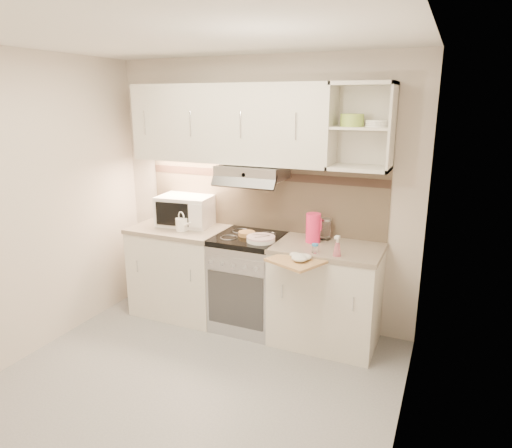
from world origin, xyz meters
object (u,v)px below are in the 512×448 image
electric_range (249,281)px  spray_bottle (337,247)px  pink_pitcher (313,228)px  watering_can (182,224)px  cutting_board (296,261)px  microwave (186,210)px  glass_jar (325,229)px  plate_stack (261,239)px

electric_range → spray_bottle: (0.88, -0.22, 0.52)m
pink_pitcher → spray_bottle: size_ratio=1.42×
watering_can → spray_bottle: watering_can is taller
spray_bottle → pink_pitcher: bearing=139.7°
electric_range → cutting_board: 0.82m
electric_range → microwave: size_ratio=1.61×
electric_range → watering_can: size_ratio=4.23×
watering_can → pink_pitcher: size_ratio=0.83×
spray_bottle → cutting_board: 0.34m
watering_can → glass_jar: size_ratio=1.10×
microwave → spray_bottle: size_ratio=3.08×
microwave → spray_bottle: bearing=-18.0°
watering_can → spray_bottle: (1.53, -0.12, 0.00)m
watering_can → glass_jar: bearing=36.3°
electric_range → watering_can: bearing=-171.7°
electric_range → microwave: (-0.74, 0.12, 0.60)m
electric_range → glass_jar: 0.88m
watering_can → plate_stack: watering_can is taller
pink_pitcher → glass_jar: (0.08, 0.12, -0.03)m
spray_bottle → microwave: bearing=172.7°
cutting_board → plate_stack: bearing=170.4°
microwave → glass_jar: bearing=-3.6°
watering_can → plate_stack: (0.82, -0.01, -0.04)m
glass_jar → watering_can: bearing=-168.2°
electric_range → cutting_board: electric_range is taller
glass_jar → spray_bottle: (0.21, -0.40, -0.03)m
watering_can → cutting_board: watering_can is taller
pink_pitcher → cutting_board: bearing=-106.1°
spray_bottle → glass_jar: bearing=122.0°
spray_bottle → cutting_board: bearing=-146.2°
electric_range → plate_stack: plate_stack is taller
pink_pitcher → watering_can: bearing=171.1°
cutting_board → watering_can: bearing=-169.8°
pink_pitcher → electric_range: bearing=169.9°
microwave → watering_can: size_ratio=2.63×
watering_can → plate_stack: bearing=23.5°
electric_range → cutting_board: size_ratio=2.31×
watering_can → electric_range: bearing=32.7°
glass_jar → spray_bottle: size_ratio=1.06×
pink_pitcher → spray_bottle: (0.29, -0.28, -0.06)m
microwave → spray_bottle: 1.65m
microwave → glass_jar: 1.41m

